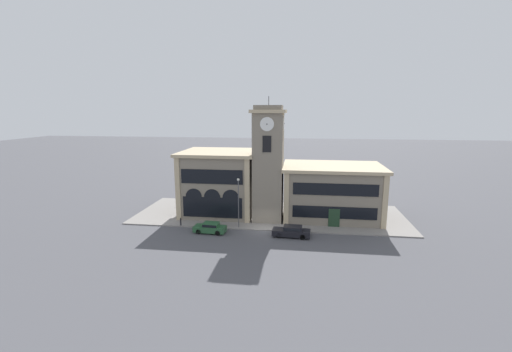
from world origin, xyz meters
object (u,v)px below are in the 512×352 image
(parked_car_near, at_px, (210,228))
(parked_car_mid, at_px, (292,231))
(street_lamp, at_px, (238,196))
(bollard, at_px, (181,222))

(parked_car_near, xyz_separation_m, parked_car_mid, (10.56, -0.00, 0.02))
(parked_car_near, bearing_deg, street_lamp, -142.44)
(parked_car_near, relative_size, bollard, 4.00)
(parked_car_near, relative_size, parked_car_mid, 0.88)
(parked_car_mid, bearing_deg, bollard, -3.60)
(street_lamp, bearing_deg, parked_car_near, -145.83)
(parked_car_near, height_order, street_lamp, street_lamp)
(parked_car_near, distance_m, street_lamp, 5.51)
(parked_car_mid, bearing_deg, parked_car_near, 3.39)
(parked_car_mid, height_order, bollard, parked_car_mid)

